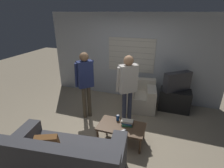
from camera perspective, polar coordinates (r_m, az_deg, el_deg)
ground_plane at (r=4.12m, az=-1.09°, el=-15.82°), size 16.00×16.00×0.00m
wall_back at (r=5.33m, az=6.36°, el=8.59°), size 5.20×0.08×2.55m
couch_blue at (r=3.15m, az=-15.13°, el=-23.24°), size 1.97×1.14×0.90m
armchair_beige at (r=5.01m, az=9.23°, el=-4.10°), size 0.94×0.94×0.77m
coffee_table at (r=3.72m, az=3.09°, el=-13.93°), size 0.96×0.55×0.39m
tv_stand at (r=5.14m, az=19.72°, el=-4.94°), size 0.81×0.48×0.59m
tv at (r=4.93m, az=20.54°, el=0.77°), size 0.71×0.64×0.51m
person_left_standing at (r=4.26m, az=-8.77°, el=1.96°), size 0.51×0.79×1.70m
person_right_standing at (r=3.97m, az=5.12°, el=0.68°), size 0.50×0.84×1.70m
book_stack at (r=3.71m, az=4.97°, el=-12.41°), size 0.25×0.23×0.10m
soda_can at (r=3.82m, az=1.87°, el=-10.95°), size 0.07×0.07×0.13m
spare_remote at (r=3.55m, az=3.57°, el=-15.02°), size 0.12×0.12×0.02m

